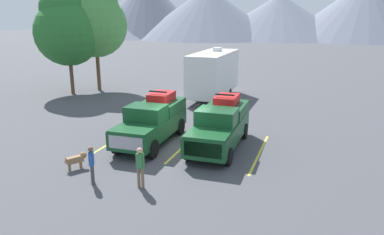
{
  "coord_description": "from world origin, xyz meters",
  "views": [
    {
      "loc": [
        6.26,
        -16.2,
        6.52
      ],
      "look_at": [
        0.0,
        1.69,
        1.2
      ],
      "focal_mm": 34.41,
      "sensor_mm": 36.0,
      "label": 1
    }
  ],
  "objects_px": {
    "camper_trailer_a": "(213,73)",
    "person_b": "(92,162)",
    "pickup_truck_a": "(153,120)",
    "dog": "(77,159)",
    "person_a": "(140,165)",
    "pickup_truck_b": "(220,125)"
  },
  "relations": [
    {
      "from": "camper_trailer_a",
      "to": "person_b",
      "type": "height_order",
      "value": "camper_trailer_a"
    },
    {
      "from": "pickup_truck_a",
      "to": "dog",
      "type": "xyz_separation_m",
      "value": [
        -1.62,
        -4.28,
        -0.73
      ]
    },
    {
      "from": "pickup_truck_a",
      "to": "camper_trailer_a",
      "type": "xyz_separation_m",
      "value": [
        0.11,
        11.06,
        0.9
      ]
    },
    {
      "from": "person_a",
      "to": "person_b",
      "type": "bearing_deg",
      "value": -171.69
    },
    {
      "from": "pickup_truck_b",
      "to": "person_a",
      "type": "bearing_deg",
      "value": -107.15
    },
    {
      "from": "pickup_truck_a",
      "to": "camper_trailer_a",
      "type": "relative_size",
      "value": 0.69
    },
    {
      "from": "person_a",
      "to": "dog",
      "type": "xyz_separation_m",
      "value": [
        -3.47,
        0.78,
        -0.49
      ]
    },
    {
      "from": "pickup_truck_a",
      "to": "person_b",
      "type": "xyz_separation_m",
      "value": [
        -0.14,
        -5.35,
        -0.29
      ]
    },
    {
      "from": "pickup_truck_a",
      "to": "pickup_truck_b",
      "type": "distance_m",
      "value": 3.57
    },
    {
      "from": "person_b",
      "to": "dog",
      "type": "distance_m",
      "value": 1.88
    },
    {
      "from": "pickup_truck_b",
      "to": "dog",
      "type": "height_order",
      "value": "pickup_truck_b"
    },
    {
      "from": "pickup_truck_a",
      "to": "pickup_truck_b",
      "type": "bearing_deg",
      "value": 7.09
    },
    {
      "from": "pickup_truck_b",
      "to": "person_b",
      "type": "distance_m",
      "value": 6.87
    },
    {
      "from": "pickup_truck_a",
      "to": "person_b",
      "type": "bearing_deg",
      "value": -91.52
    },
    {
      "from": "pickup_truck_a",
      "to": "person_a",
      "type": "distance_m",
      "value": 5.39
    },
    {
      "from": "pickup_truck_b",
      "to": "person_a",
      "type": "xyz_separation_m",
      "value": [
        -1.7,
        -5.5,
        -0.22
      ]
    },
    {
      "from": "pickup_truck_a",
      "to": "person_b",
      "type": "height_order",
      "value": "pickup_truck_a"
    },
    {
      "from": "person_b",
      "to": "dog",
      "type": "relative_size",
      "value": 1.73
    },
    {
      "from": "camper_trailer_a",
      "to": "person_b",
      "type": "xyz_separation_m",
      "value": [
        -0.25,
        -16.41,
        -1.19
      ]
    },
    {
      "from": "pickup_truck_b",
      "to": "camper_trailer_a",
      "type": "xyz_separation_m",
      "value": [
        -3.43,
        10.62,
        0.91
      ]
    },
    {
      "from": "pickup_truck_a",
      "to": "camper_trailer_a",
      "type": "height_order",
      "value": "camper_trailer_a"
    },
    {
      "from": "pickup_truck_a",
      "to": "dog",
      "type": "relative_size",
      "value": 6.13
    }
  ]
}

